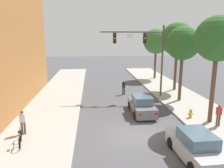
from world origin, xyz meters
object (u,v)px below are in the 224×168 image
at_px(street_tree_farthest, 156,41).
at_px(street_tree_second, 183,44).
at_px(fire_hydrant, 191,113).
at_px(pedestrian_crossing_road, 124,87).
at_px(pedestrian_sidewalk_right_walker, 219,114).
at_px(street_tree_third, 177,39).
at_px(traffic_signal_mast, 145,48).
at_px(pedestrian_sidewalk_left_walker, 23,121).
at_px(bicycle_leaning, 20,139).
at_px(street_tree_nearest, 218,39).
at_px(car_lead_grey, 142,105).
at_px(car_following_silver, 195,147).

bearing_deg(street_tree_farthest, street_tree_second, -94.43).
bearing_deg(fire_hydrant, pedestrian_crossing_road, 117.57).
relative_size(pedestrian_sidewalk_right_walker, street_tree_third, 0.21).
xyz_separation_m(traffic_signal_mast, street_tree_farthest, (4.15, 10.11, 0.42)).
bearing_deg(pedestrian_sidewalk_left_walker, bicycle_leaning, -80.59).
relative_size(traffic_signal_mast, pedestrian_sidewalk_left_walker, 4.57).
height_order(pedestrian_crossing_road, street_tree_nearest, street_tree_nearest).
relative_size(bicycle_leaning, street_tree_third, 0.22).
relative_size(car_lead_grey, street_tree_second, 0.58).
bearing_deg(street_tree_farthest, pedestrian_sidewalk_left_walker, -127.61).
relative_size(traffic_signal_mast, street_tree_third, 0.94).
bearing_deg(car_following_silver, pedestrian_sidewalk_right_walker, 46.72).
height_order(car_following_silver, pedestrian_sidewalk_left_walker, pedestrian_sidewalk_left_walker).
relative_size(car_following_silver, fire_hydrant, 5.97).
relative_size(car_lead_grey, pedestrian_sidewalk_left_walker, 2.59).
bearing_deg(pedestrian_sidewalk_left_walker, car_lead_grey, 22.04).
distance_m(pedestrian_sidewalk_left_walker, street_tree_farthest, 23.98).
bearing_deg(fire_hydrant, street_tree_third, 76.47).
xyz_separation_m(bicycle_leaning, street_tree_third, (14.34, 12.53, 5.64)).
bearing_deg(car_lead_grey, traffic_signal_mast, 74.28).
xyz_separation_m(traffic_signal_mast, fire_hydrant, (2.18, -6.68, -4.84)).
distance_m(bicycle_leaning, street_tree_second, 16.37).
bearing_deg(car_following_silver, street_tree_farthest, 79.11).
height_order(car_lead_grey, pedestrian_crossing_road, pedestrian_crossing_road).
xyz_separation_m(traffic_signal_mast, street_tree_second, (3.22, -1.85, 0.47)).
height_order(car_following_silver, street_tree_farthest, street_tree_farthest).
bearing_deg(street_tree_farthest, bicycle_leaning, -125.00).
xyz_separation_m(car_following_silver, fire_hydrant, (2.33, 5.56, -0.22)).
bearing_deg(pedestrian_crossing_road, bicycle_leaning, -124.84).
distance_m(fire_hydrant, street_tree_nearest, 5.97).
xyz_separation_m(pedestrian_sidewalk_left_walker, pedestrian_sidewalk_right_walker, (13.63, 0.07, 0.00)).
relative_size(pedestrian_sidewalk_right_walker, street_tree_second, 0.22).
xyz_separation_m(pedestrian_crossing_road, bicycle_leaning, (-7.93, -11.39, -0.37)).
distance_m(car_lead_grey, street_tree_farthest, 16.82).
bearing_deg(street_tree_third, pedestrian_sidewalk_right_walker, -95.03).
xyz_separation_m(car_lead_grey, fire_hydrant, (3.58, -1.73, -0.22)).
xyz_separation_m(car_following_silver, pedestrian_sidewalk_left_walker, (-10.05, 3.73, 0.34)).
distance_m(traffic_signal_mast, fire_hydrant, 8.53).
distance_m(car_lead_grey, street_tree_nearest, 7.74).
bearing_deg(fire_hydrant, car_lead_grey, 154.13).
bearing_deg(street_tree_farthest, street_tree_nearest, -92.78).
bearing_deg(street_tree_third, car_following_silver, -107.12).
xyz_separation_m(pedestrian_sidewalk_right_walker, street_tree_second, (-0.21, 6.59, 4.76)).
height_order(pedestrian_sidewalk_left_walker, street_tree_third, street_tree_third).
relative_size(bicycle_leaning, fire_hydrant, 2.41).
bearing_deg(car_following_silver, street_tree_second, 72.02).
xyz_separation_m(car_lead_grey, pedestrian_sidewalk_right_walker, (4.82, -3.50, 0.34)).
bearing_deg(pedestrian_sidewalk_right_walker, street_tree_third, 84.97).
bearing_deg(street_tree_nearest, pedestrian_crossing_road, 120.69).
height_order(car_following_silver, fire_hydrant, car_following_silver).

